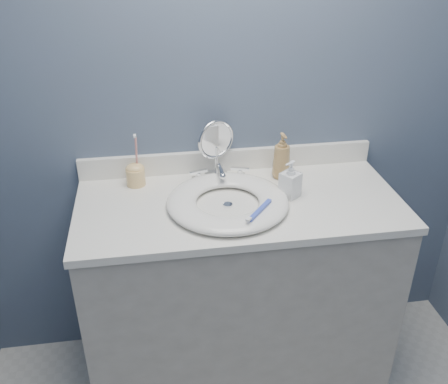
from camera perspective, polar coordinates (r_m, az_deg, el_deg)
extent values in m
cube|color=#4E5D76|center=(1.99, 0.45, 10.98)|extent=(2.20, 0.02, 2.40)
cube|color=#B7B0A7|center=(2.14, 1.59, -11.59)|extent=(1.20, 0.55, 0.85)
cube|color=white|center=(1.88, 1.78, -1.40)|extent=(1.22, 0.57, 0.03)
cube|color=white|center=(2.08, 0.48, 3.67)|extent=(1.22, 0.02, 0.09)
cylinder|color=silver|center=(1.84, 0.42, -1.49)|extent=(0.04, 0.04, 0.01)
cube|color=silver|center=(2.02, -0.54, 1.57)|extent=(0.22, 0.05, 0.01)
cylinder|color=silver|center=(2.01, -0.55, 2.31)|extent=(0.03, 0.03, 0.06)
cylinder|color=silver|center=(1.95, -0.36, 2.42)|extent=(0.02, 0.09, 0.02)
sphere|color=silver|center=(1.91, -0.15, 1.82)|extent=(0.03, 0.03, 0.03)
cylinder|color=silver|center=(2.00, -2.95, 1.80)|extent=(0.02, 0.02, 0.03)
cube|color=silver|center=(1.99, -2.97, 2.33)|extent=(0.08, 0.03, 0.01)
cylinder|color=silver|center=(2.02, 1.84, 2.15)|extent=(0.02, 0.02, 0.03)
cube|color=silver|center=(2.01, 1.85, 2.68)|extent=(0.08, 0.03, 0.01)
cylinder|color=silver|center=(2.05, -0.89, 2.06)|extent=(0.09, 0.09, 0.01)
cylinder|color=silver|center=(2.03, -0.90, 3.59)|extent=(0.01, 0.01, 0.12)
torus|color=silver|center=(1.99, -0.92, 6.04)|extent=(0.16, 0.08, 0.16)
cylinder|color=white|center=(1.99, -0.92, 6.04)|extent=(0.13, 0.06, 0.14)
imported|color=#AA834D|center=(2.01, 6.61, 4.11)|extent=(0.08, 0.08, 0.19)
imported|color=white|center=(1.89, 7.61, 1.48)|extent=(0.09, 0.09, 0.15)
cylinder|color=#F8CA7C|center=(2.00, -10.06, 1.73)|extent=(0.07, 0.07, 0.07)
ellipsoid|color=#F8CA7C|center=(1.98, -10.14, 2.63)|extent=(0.07, 0.06, 0.04)
cylinder|color=#D67D79|center=(1.95, -9.98, 4.37)|extent=(0.02, 0.02, 0.14)
cube|color=white|center=(1.92, -10.17, 6.32)|extent=(0.01, 0.02, 0.01)
cube|color=blue|center=(1.74, 4.14, -2.08)|extent=(0.11, 0.13, 0.01)
cube|color=white|center=(1.67, 2.83, -3.15)|extent=(0.02, 0.03, 0.01)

